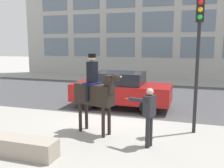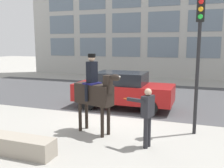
% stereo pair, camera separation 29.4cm
% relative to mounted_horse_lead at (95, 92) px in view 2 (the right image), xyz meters
% --- Properties ---
extents(ground_plane, '(80.00, 80.00, 0.00)m').
position_rel_mounted_horse_lead_xyz_m(ground_plane, '(0.03, 1.51, -1.36)').
color(ground_plane, '#9E9B93').
extents(road_surface, '(25.79, 8.50, 0.01)m').
position_rel_mounted_horse_lead_xyz_m(road_surface, '(0.03, 6.26, -1.36)').
color(road_surface, '#444447').
rests_on(road_surface, ground_plane).
extents(mounted_horse_lead, '(1.74, 0.83, 2.58)m').
position_rel_mounted_horse_lead_xyz_m(mounted_horse_lead, '(0.00, 0.00, 0.00)').
color(mounted_horse_lead, black).
rests_on(mounted_horse_lead, ground_plane).
extents(pedestrian_bystander, '(0.90, 0.45, 1.69)m').
position_rel_mounted_horse_lead_xyz_m(pedestrian_bystander, '(1.82, -0.57, -0.36)').
color(pedestrian_bystander, '#232328').
rests_on(pedestrian_bystander, ground_plane).
extents(street_car_near_lane, '(4.40, 1.87, 1.63)m').
position_rel_mounted_horse_lead_xyz_m(street_car_near_lane, '(-0.09, 3.37, -0.51)').
color(street_car_near_lane, maroon).
rests_on(street_car_near_lane, ground_plane).
extents(traffic_light, '(0.24, 0.29, 4.26)m').
position_rel_mounted_horse_lead_xyz_m(traffic_light, '(3.07, 1.01, 1.48)').
color(traffic_light, black).
rests_on(traffic_light, ground_plane).
extents(planter_ledge, '(3.00, 0.56, 0.48)m').
position_rel_mounted_horse_lead_xyz_m(planter_ledge, '(-1.74, -2.15, -1.12)').
color(planter_ledge, '#9E9384').
rests_on(planter_ledge, ground_plane).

